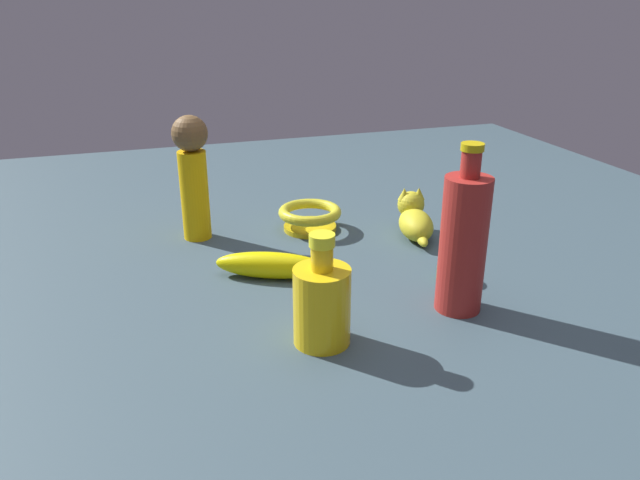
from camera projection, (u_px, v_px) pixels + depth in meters
name	position (u px, v px, depth m)	size (l,w,h in m)	color
ground	(320.00, 268.00, 1.09)	(2.00, 2.00, 0.00)	#384C56
banana	(271.00, 265.00, 1.05)	(0.20, 0.05, 0.05)	yellow
nail_polish_jar	(450.00, 271.00, 1.04)	(0.05, 0.05, 0.03)	#356C30
bottle_tall	(463.00, 242.00, 0.91)	(0.07, 0.07, 0.26)	#A22520
bottle_short	(322.00, 303.00, 0.84)	(0.08, 0.08, 0.16)	yellow
bowl	(310.00, 216.00, 1.26)	(0.13, 0.13, 0.05)	gold
person_figure_adult	(193.00, 173.00, 1.18)	(0.07, 0.07, 0.25)	#EEB70A
cat_figurine	(415.00, 218.00, 1.22)	(0.09, 0.15, 0.09)	gold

